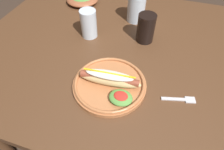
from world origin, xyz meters
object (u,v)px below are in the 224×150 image
fork (181,100)px  water_cup (136,8)px  hot_dog_plate (110,83)px  extra_cup (89,24)px  soda_cup (146,28)px

fork → water_cup: water_cup is taller
hot_dog_plate → extra_cup: bearing=125.4°
soda_cup → extra_cup: bearing=-169.7°
hot_dog_plate → extra_cup: 0.34m
hot_dog_plate → soda_cup: 0.33m
hot_dog_plate → extra_cup: extra_cup is taller
hot_dog_plate → fork: bearing=4.6°
fork → water_cup: bearing=107.1°
fork → soda_cup: soda_cup is taller
soda_cup → water_cup: water_cup is taller
extra_cup → water_cup: bearing=48.3°
water_cup → soda_cup: bearing=-62.5°
soda_cup → extra_cup: (-0.26, -0.05, 0.00)m
fork → soda_cup: bearing=108.9°
fork → soda_cup: size_ratio=0.92×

